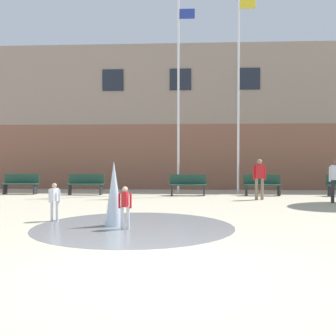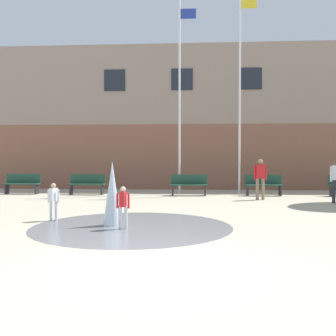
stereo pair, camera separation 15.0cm
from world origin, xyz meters
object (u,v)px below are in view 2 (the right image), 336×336
at_px(flagpole_left, 180,92).
at_px(park_bench_under_left_flagpole, 189,184).
at_px(park_bench_far_left, 22,183).
at_px(child_in_fountain, 123,204).
at_px(adult_in_red, 260,176).
at_px(flagpole_right, 240,87).
at_px(park_bench_center, 264,185).
at_px(park_bench_left_of_flagpoles, 87,184).
at_px(child_with_pink_shirt, 53,199).

bearing_deg(flagpole_left, park_bench_under_left_flagpole, -67.58).
relative_size(park_bench_far_left, child_in_fountain, 1.62).
bearing_deg(park_bench_under_left_flagpole, park_bench_far_left, 178.02).
distance_m(adult_in_red, flagpole_right, 4.78).
distance_m(park_bench_far_left, child_in_fountain, 10.47).
bearing_deg(adult_in_red, park_bench_center, -110.43).
bearing_deg(flagpole_left, park_bench_center, -13.62).
xyz_separation_m(park_bench_left_of_flagpoles, park_bench_under_left_flagpole, (4.56, -0.13, 0.00)).
relative_size(child_in_fountain, flagpole_right, 0.11).
bearing_deg(adult_in_red, park_bench_under_left_flagpole, -36.48).
xyz_separation_m(park_bench_center, flagpole_right, (-0.92, 0.89, 4.41)).
xyz_separation_m(park_bench_center, child_in_fountain, (-4.66, -8.34, 0.10)).
xyz_separation_m(child_with_pink_shirt, flagpole_right, (5.77, 8.15, 4.31)).
xyz_separation_m(park_bench_left_of_flagpoles, adult_in_red, (7.36, -1.75, 0.45)).
height_order(park_bench_under_left_flagpole, child_with_pink_shirt, child_with_pink_shirt).
height_order(park_bench_left_of_flagpoles, child_with_pink_shirt, child_with_pink_shirt).
distance_m(park_bench_under_left_flagpole, adult_in_red, 3.27).
relative_size(park_bench_far_left, child_with_pink_shirt, 1.62).
bearing_deg(child_in_fountain, park_bench_center, 157.55).
relative_size(park_bench_under_left_flagpole, child_with_pink_shirt, 1.62).
bearing_deg(child_with_pink_shirt, flagpole_right, -12.62).
distance_m(park_bench_left_of_flagpoles, child_with_pink_shirt, 7.35).
relative_size(park_bench_far_left, flagpole_right, 0.17).
height_order(park_bench_left_of_flagpoles, flagpole_right, flagpole_right).
bearing_deg(flagpole_right, adult_in_red, -79.67).
distance_m(park_bench_left_of_flagpoles, flagpole_right, 8.22).
distance_m(park_bench_far_left, park_bench_under_left_flagpole, 7.59).
relative_size(park_bench_under_left_flagpole, flagpole_left, 0.18).
bearing_deg(park_bench_center, flagpole_right, 135.93).
xyz_separation_m(park_bench_far_left, flagpole_left, (7.16, 0.76, 4.20)).
height_order(park_bench_far_left, flagpole_left, flagpole_left).
bearing_deg(park_bench_center, child_with_pink_shirt, -132.60).
bearing_deg(flagpole_right, flagpole_left, -180.00).
relative_size(park_bench_under_left_flagpole, flagpole_right, 0.17).
bearing_deg(child_in_fountain, adult_in_red, 154.07).
height_order(park_bench_far_left, park_bench_left_of_flagpoles, same).
relative_size(child_with_pink_shirt, flagpole_right, 0.11).
distance_m(park_bench_far_left, adult_in_red, 10.56).
bearing_deg(park_bench_under_left_flagpole, park_bench_center, 2.40).
relative_size(park_bench_under_left_flagpole, park_bench_center, 1.00).
relative_size(park_bench_left_of_flagpoles, child_with_pink_shirt, 1.62).
xyz_separation_m(park_bench_center, flagpole_left, (-3.66, 0.89, 4.20)).
bearing_deg(child_with_pink_shirt, adult_in_red, -25.91).
xyz_separation_m(park_bench_far_left, park_bench_under_left_flagpole, (7.58, -0.26, 0.00)).
relative_size(park_bench_center, child_in_fountain, 1.62).
bearing_deg(adult_in_red, child_in_fountain, 50.83).
distance_m(child_in_fountain, child_with_pink_shirt, 2.29).
relative_size(park_bench_center, flagpole_right, 0.17).
bearing_deg(child_with_pink_shirt, flagpole_left, 2.32).
bearing_deg(flagpole_left, child_in_fountain, -96.16).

